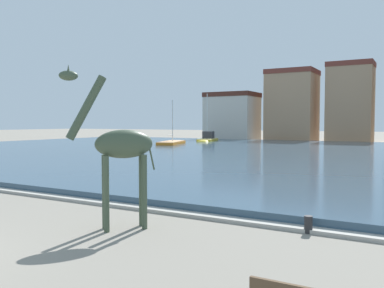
{
  "coord_description": "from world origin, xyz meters",
  "views": [
    {
      "loc": [
        10.56,
        -4.09,
        3.18
      ],
      "look_at": [
        1.45,
        11.92,
        2.2
      ],
      "focal_mm": 37.79,
      "sensor_mm": 36.0,
      "label": 1
    }
  ],
  "objects_px": {
    "sailboat_orange": "(173,144)",
    "giraffe_statue": "(119,147)",
    "mooring_bollard": "(308,225)",
    "sailboat_yellow": "(207,140)"
  },
  "relations": [
    {
      "from": "sailboat_orange",
      "to": "sailboat_yellow",
      "type": "height_order",
      "value": "sailboat_yellow"
    },
    {
      "from": "sailboat_orange",
      "to": "giraffe_statue",
      "type": "bearing_deg",
      "value": -59.84
    },
    {
      "from": "giraffe_statue",
      "to": "mooring_bollard",
      "type": "xyz_separation_m",
      "value": [
        5.0,
        2.33,
        -2.2
      ]
    },
    {
      "from": "sailboat_orange",
      "to": "mooring_bollard",
      "type": "xyz_separation_m",
      "value": [
        25.8,
        -33.46,
        -0.14
      ]
    },
    {
      "from": "giraffe_statue",
      "to": "sailboat_orange",
      "type": "distance_m",
      "value": 41.45
    },
    {
      "from": "sailboat_yellow",
      "to": "mooring_bollard",
      "type": "distance_m",
      "value": 50.3
    },
    {
      "from": "sailboat_orange",
      "to": "mooring_bollard",
      "type": "relative_size",
      "value": 16.33
    },
    {
      "from": "giraffe_statue",
      "to": "mooring_bollard",
      "type": "distance_m",
      "value": 5.94
    },
    {
      "from": "mooring_bollard",
      "to": "giraffe_statue",
      "type": "bearing_deg",
      "value": -154.96
    },
    {
      "from": "sailboat_yellow",
      "to": "sailboat_orange",
      "type": "bearing_deg",
      "value": -90.31
    }
  ]
}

